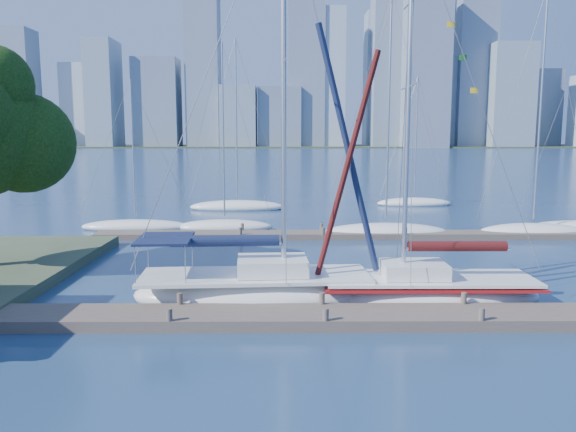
{
  "coord_description": "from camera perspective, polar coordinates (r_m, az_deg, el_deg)",
  "views": [
    {
      "loc": [
        -1.3,
        -18.19,
        6.26
      ],
      "look_at": [
        -1.18,
        4.0,
        3.08
      ],
      "focal_mm": 35.0,
      "sensor_mm": 36.0,
      "label": 1
    }
  ],
  "objects": [
    {
      "name": "bg_boat_6",
      "position": [
        48.27,
        -5.16,
        1.0
      ],
      "size": [
        8.48,
        4.39,
        14.61
      ],
      "rotation": [
        0.0,
        0.0,
        0.26
      ],
      "color": "white",
      "rests_on": "ground"
    },
    {
      "name": "bg_boat_0",
      "position": [
        39.27,
        -15.19,
        -1.0
      ],
      "size": [
        7.58,
        2.92,
        10.23
      ],
      "rotation": [
        0.0,
        0.0,
        0.13
      ],
      "color": "white",
      "rests_on": "ground"
    },
    {
      "name": "bg_boat_3",
      "position": [
        35.92,
        9.9,
        -1.53
      ],
      "size": [
        8.22,
        4.94,
        15.31
      ],
      "rotation": [
        0.0,
        0.0,
        -0.35
      ],
      "color": "white",
      "rests_on": "ground"
    },
    {
      "name": "bg_boat_7",
      "position": [
        52.27,
        12.69,
        1.33
      ],
      "size": [
        7.03,
        3.54,
        11.85
      ],
      "rotation": [
        0.0,
        0.0,
        0.23
      ],
      "color": "white",
      "rests_on": "ground"
    },
    {
      "name": "sailboat_navy",
      "position": [
        21.27,
        -3.34,
        -5.64
      ],
      "size": [
        9.43,
        3.59,
        15.83
      ],
      "rotation": [
        0.0,
        0.0,
        0.06
      ],
      "color": "white",
      "rests_on": "ground"
    },
    {
      "name": "ground",
      "position": [
        19.28,
        3.64,
        -10.82
      ],
      "size": [
        700.0,
        700.0,
        0.0
      ],
      "primitive_type": "plane",
      "color": "navy",
      "rests_on": "ground"
    },
    {
      "name": "bg_boat_1",
      "position": [
        38.02,
        -6.44,
        -1.01
      ],
      "size": [
        6.73,
        3.42,
        12.56
      ],
      "rotation": [
        0.0,
        0.0,
        -0.23
      ],
      "color": "white",
      "rests_on": "ground"
    },
    {
      "name": "skyline",
      "position": [
        310.79,
        4.03,
        13.67
      ],
      "size": [
        501.76,
        51.31,
        124.69
      ],
      "color": "#7E92A3",
      "rests_on": "ground"
    },
    {
      "name": "near_dock",
      "position": [
        19.22,
        3.64,
        -10.25
      ],
      "size": [
        26.0,
        2.0,
        0.4
      ],
      "primitive_type": "cube",
      "color": "brown",
      "rests_on": "ground"
    },
    {
      "name": "bg_boat_4",
      "position": [
        38.75,
        23.62,
        -1.38
      ],
      "size": [
        7.22,
        4.08,
        15.61
      ],
      "rotation": [
        0.0,
        0.0,
        -0.27
      ],
      "color": "white",
      "rests_on": "ground"
    },
    {
      "name": "sailboat_maroon",
      "position": [
        21.88,
        14.11,
        -5.65
      ],
      "size": [
        8.46,
        2.77,
        14.35
      ],
      "rotation": [
        0.0,
        0.0,
        -0.0
      ],
      "color": "white",
      "rests_on": "ground"
    },
    {
      "name": "far_shore",
      "position": [
        338.25,
        -0.08,
        7.08
      ],
      "size": [
        800.0,
        100.0,
        1.5
      ],
      "primitive_type": "cube",
      "color": "#38472D",
      "rests_on": "ground"
    },
    {
      "name": "far_dock",
      "position": [
        34.88,
        5.13,
        -1.93
      ],
      "size": [
        30.0,
        1.8,
        0.36
      ],
      "primitive_type": "cube",
      "color": "brown",
      "rests_on": "ground"
    }
  ]
}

